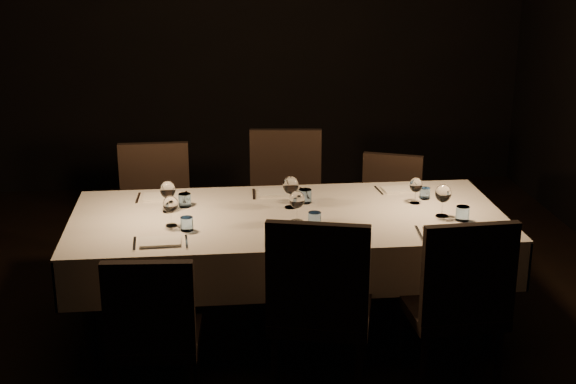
{
  "coord_description": "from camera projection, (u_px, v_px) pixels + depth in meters",
  "views": [
    {
      "loc": [
        -0.45,
        -4.38,
        2.35
      ],
      "look_at": [
        0.0,
        0.0,
        0.9
      ],
      "focal_mm": 50.0,
      "sensor_mm": 36.0,
      "label": 1
    }
  ],
  "objects": [
    {
      "name": "place_setting_far_right",
      "position": [
        412.0,
        189.0,
        4.94
      ],
      "size": [
        0.3,
        0.39,
        0.16
      ],
      "rotation": [
        0.0,
        0.0,
        0.1
      ],
      "color": "silver",
      "rests_on": "dining_table"
    },
    {
      "name": "chair_far_center",
      "position": [
        286.0,
        200.0,
        5.54
      ],
      "size": [
        0.54,
        0.54,
        1.04
      ],
      "rotation": [
        0.0,
        0.0,
        -0.1
      ],
      "color": "black",
      "rests_on": "ground"
    },
    {
      "name": "chair_near_left",
      "position": [
        153.0,
        329.0,
        3.9
      ],
      "size": [
        0.46,
        0.46,
        0.89
      ],
      "rotation": [
        0.0,
        0.0,
        3.07
      ],
      "color": "black",
      "rests_on": "ground"
    },
    {
      "name": "dining_table",
      "position": [
        288.0,
        226.0,
        4.7
      ],
      "size": [
        2.52,
        1.12,
        0.76
      ],
      "color": "black",
      "rests_on": "ground"
    },
    {
      "name": "room",
      "position": [
        288.0,
        90.0,
        4.45
      ],
      "size": [
        5.01,
        6.01,
        3.01
      ],
      "color": "black",
      "rests_on": "ground"
    },
    {
      "name": "place_setting_far_left",
      "position": [
        170.0,
        195.0,
        4.79
      ],
      "size": [
        0.34,
        0.41,
        0.19
      ],
      "rotation": [
        0.0,
        0.0,
        -0.03
      ],
      "color": "silver",
      "rests_on": "dining_table"
    },
    {
      "name": "place_setting_near_left",
      "position": [
        171.0,
        220.0,
        4.39
      ],
      "size": [
        0.32,
        0.4,
        0.18
      ],
      "rotation": [
        0.0,
        0.0,
        0.05
      ],
      "color": "silver",
      "rests_on": "dining_table"
    },
    {
      "name": "place_setting_near_right",
      "position": [
        448.0,
        209.0,
        4.54
      ],
      "size": [
        0.35,
        0.41,
        0.19
      ],
      "rotation": [
        0.0,
        0.0,
        -0.07
      ],
      "color": "silver",
      "rests_on": "dining_table"
    },
    {
      "name": "chair_far_right",
      "position": [
        389.0,
        211.0,
        5.57
      ],
      "size": [
        0.54,
        0.54,
        0.87
      ],
      "rotation": [
        0.0,
        0.0,
        -0.38
      ],
      "color": "black",
      "rests_on": "ground"
    },
    {
      "name": "place_setting_near_center",
      "position": [
        300.0,
        215.0,
        4.46
      ],
      "size": [
        0.34,
        0.41,
        0.18
      ],
      "rotation": [
        0.0,
        0.0,
        -0.12
      ],
      "color": "silver",
      "rests_on": "dining_table"
    },
    {
      "name": "chair_near_center",
      "position": [
        320.0,
        303.0,
        4.01
      ],
      "size": [
        0.6,
        0.6,
        1.04
      ],
      "rotation": [
        0.0,
        0.0,
        2.9
      ],
      "color": "black",
      "rests_on": "ground"
    },
    {
      "name": "chair_near_right",
      "position": [
        458.0,
        299.0,
        4.1
      ],
      "size": [
        0.5,
        0.5,
        1.0
      ],
      "rotation": [
        0.0,
        0.0,
        3.2
      ],
      "color": "black",
      "rests_on": "ground"
    },
    {
      "name": "chair_far_left",
      "position": [
        155.0,
        211.0,
        5.41
      ],
      "size": [
        0.47,
        0.47,
        0.98
      ],
      "rotation": [
        0.0,
        0.0,
        0.01
      ],
      "color": "black",
      "rests_on": "ground"
    },
    {
      "name": "place_setting_far_center",
      "position": [
        290.0,
        190.0,
        4.86
      ],
      "size": [
        0.35,
        0.42,
        0.2
      ],
      "rotation": [
        0.0,
        0.0,
        -0.04
      ],
      "color": "silver",
      "rests_on": "dining_table"
    }
  ]
}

